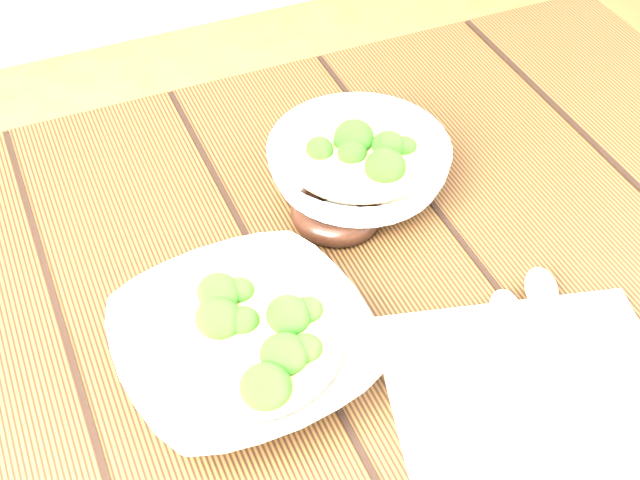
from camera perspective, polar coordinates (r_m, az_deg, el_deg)
table at (r=0.94m, az=-0.58°, el=-9.38°), size 1.20×0.80×0.75m
soup_bowl_front at (r=0.79m, az=-4.87°, el=-6.85°), size 0.24×0.24×0.06m
soup_bowl_back at (r=0.95m, az=2.48°, el=4.70°), size 0.22×0.22×0.07m
trivet at (r=0.93m, az=1.08°, el=1.82°), size 0.12×0.12×0.02m
napkin at (r=0.80m, az=13.34°, el=-9.50°), size 0.29×0.25×0.01m
spoon_left at (r=0.82m, az=12.21°, el=-6.65°), size 0.10×0.19×0.01m
spoon_right at (r=0.85m, az=14.22°, el=-5.04°), size 0.11×0.19×0.01m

